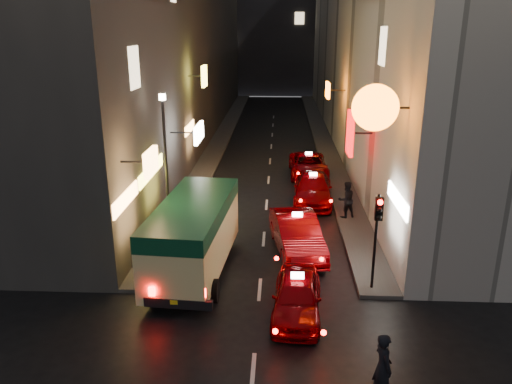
# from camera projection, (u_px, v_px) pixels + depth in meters

# --- Properties ---
(building_left) EXTENTS (7.57, 52.00, 18.00)m
(building_left) POSITION_uv_depth(u_px,v_px,m) (173.00, 26.00, 39.63)
(building_left) COLOR #3A3835
(building_left) RESTS_ON ground
(building_right) EXTENTS (7.93, 52.00, 18.00)m
(building_right) POSITION_uv_depth(u_px,v_px,m) (375.00, 26.00, 38.91)
(building_right) COLOR beige
(building_right) RESTS_ON ground
(building_far) EXTENTS (30.00, 10.00, 22.00)m
(building_far) POSITION_uv_depth(u_px,v_px,m) (277.00, 11.00, 68.97)
(building_far) COLOR #2E2E33
(building_far) RESTS_ON ground
(sidewalk_left) EXTENTS (1.50, 52.00, 0.15)m
(sidewalk_left) POSITION_uv_depth(u_px,v_px,m) (222.00, 137.00, 42.29)
(sidewalk_left) COLOR #413F3C
(sidewalk_left) RESTS_ON ground
(sidewalk_right) EXTENTS (1.50, 52.00, 0.15)m
(sidewalk_right) POSITION_uv_depth(u_px,v_px,m) (322.00, 138.00, 41.90)
(sidewalk_right) COLOR #413F3C
(sidewalk_right) RESTS_ON ground
(minibus) EXTENTS (2.82, 6.76, 2.84)m
(minibus) POSITION_uv_depth(u_px,v_px,m) (194.00, 229.00, 18.66)
(minibus) COLOR #E5E18F
(minibus) RESTS_ON ground
(taxi_near) EXTENTS (2.31, 4.97, 1.71)m
(taxi_near) POSITION_uv_depth(u_px,v_px,m) (297.00, 293.00, 16.19)
(taxi_near) COLOR #7F0005
(taxi_near) RESTS_ON ground
(taxi_second) EXTENTS (3.30, 6.12, 2.02)m
(taxi_second) POSITION_uv_depth(u_px,v_px,m) (297.00, 231.00, 20.69)
(taxi_second) COLOR #7F0005
(taxi_second) RESTS_ON ground
(taxi_third) EXTENTS (2.44, 5.38, 1.85)m
(taxi_third) POSITION_uv_depth(u_px,v_px,m) (313.00, 186.00, 26.76)
(taxi_third) COLOR #7F0005
(taxi_third) RESTS_ON ground
(taxi_far) EXTENTS (2.19, 5.13, 1.79)m
(taxi_far) POSITION_uv_depth(u_px,v_px,m) (309.00, 164.00, 31.32)
(taxi_far) COLOR #7F0005
(taxi_far) RESTS_ON ground
(pedestrian_crossing) EXTENTS (0.62, 0.79, 2.09)m
(pedestrian_crossing) POSITION_uv_depth(u_px,v_px,m) (383.00, 362.00, 12.43)
(pedestrian_crossing) COLOR black
(pedestrian_crossing) RESTS_ON ground
(pedestrian_sidewalk) EXTENTS (0.89, 0.74, 2.04)m
(pedestrian_sidewalk) POSITION_uv_depth(u_px,v_px,m) (346.00, 197.00, 24.06)
(pedestrian_sidewalk) COLOR black
(pedestrian_sidewalk) RESTS_ON sidewalk_right
(traffic_light) EXTENTS (0.26, 0.43, 3.50)m
(traffic_light) POSITION_uv_depth(u_px,v_px,m) (378.00, 223.00, 16.90)
(traffic_light) COLOR black
(traffic_light) RESTS_ON sidewalk_right
(lamp_post) EXTENTS (0.28, 0.28, 6.22)m
(lamp_post) POSITION_uv_depth(u_px,v_px,m) (166.00, 157.00, 21.23)
(lamp_post) COLOR black
(lamp_post) RESTS_ON sidewalk_left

